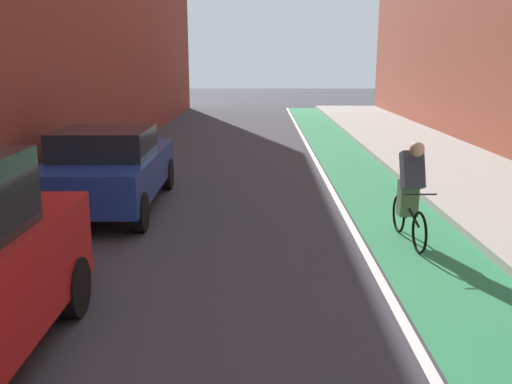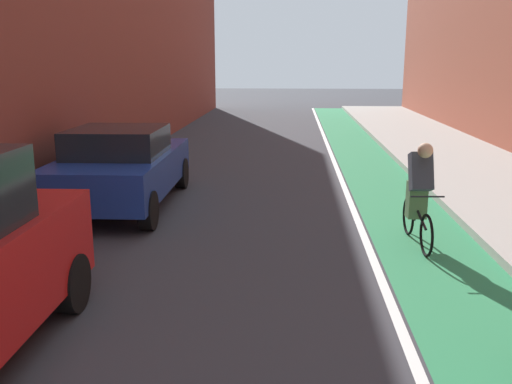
# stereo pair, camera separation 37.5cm
# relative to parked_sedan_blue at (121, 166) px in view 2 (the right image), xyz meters

# --- Properties ---
(ground_plane) EXTENTS (94.60, 94.60, 0.00)m
(ground_plane) POSITION_rel_parked_sedan_blue_xyz_m (2.53, -0.22, -0.79)
(ground_plane) COLOR #38383D
(bike_lane_paint) EXTENTS (1.60, 43.00, 0.00)m
(bike_lane_paint) POSITION_rel_parked_sedan_blue_xyz_m (5.31, 1.78, -0.78)
(bike_lane_paint) COLOR #2D8451
(bike_lane_paint) RESTS_ON ground
(lane_divider_stripe) EXTENTS (0.12, 43.00, 0.00)m
(lane_divider_stripe) POSITION_rel_parked_sedan_blue_xyz_m (4.41, 1.78, -0.78)
(lane_divider_stripe) COLOR white
(lane_divider_stripe) RESTS_ON ground
(sidewalk_right) EXTENTS (3.47, 43.00, 0.14)m
(sidewalk_right) POSITION_rel_parked_sedan_blue_xyz_m (7.84, 1.78, -0.72)
(sidewalk_right) COLOR #A8A59E
(sidewalk_right) RESTS_ON ground
(parked_sedan_blue) EXTENTS (2.00, 4.29, 1.53)m
(parked_sedan_blue) POSITION_rel_parked_sedan_blue_xyz_m (0.00, 0.00, 0.00)
(parked_sedan_blue) COLOR navy
(parked_sedan_blue) RESTS_ON ground
(cyclist_far) EXTENTS (0.48, 1.67, 1.59)m
(cyclist_far) POSITION_rel_parked_sedan_blue_xyz_m (5.15, -2.00, 0.02)
(cyclist_far) COLOR black
(cyclist_far) RESTS_ON ground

